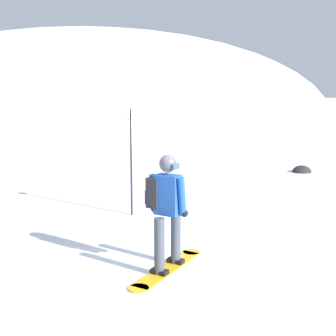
{
  "coord_description": "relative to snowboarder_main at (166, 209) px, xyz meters",
  "views": [
    {
      "loc": [
        -1.24,
        -5.73,
        2.61
      ],
      "look_at": [
        -0.22,
        3.49,
        1.0
      ],
      "focal_mm": 47.8,
      "sensor_mm": 36.0,
      "label": 1
    }
  ],
  "objects": [
    {
      "name": "ground_plane",
      "position": [
        0.58,
        -0.51,
        -0.92
      ],
      "size": [
        300.0,
        300.0,
        0.0
      ],
      "primitive_type": "plane",
      "color": "white"
    },
    {
      "name": "piste_marker_near",
      "position": [
        -0.41,
        3.01,
        0.37
      ],
      "size": [
        0.2,
        0.2,
        2.27
      ],
      "color": "black",
      "rests_on": "ground"
    },
    {
      "name": "rock_mid",
      "position": [
        5.22,
        7.44,
        -0.92
      ],
      "size": [
        0.63,
        0.53,
        0.44
      ],
      "color": "#282628",
      "rests_on": "ground"
    },
    {
      "name": "ridge_peak_main",
      "position": [
        -2.57,
        32.98,
        -0.92
      ],
      "size": [
        39.44,
        35.49,
        15.1
      ],
      "color": "white",
      "rests_on": "ground"
    },
    {
      "name": "snowboarder_main",
      "position": [
        0.0,
        0.0,
        0.0
      ],
      "size": [
        1.2,
        1.54,
        1.71
      ],
      "color": "orange",
      "rests_on": "ground"
    }
  ]
}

